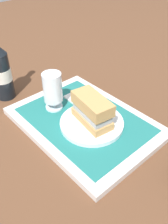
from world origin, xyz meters
The scene contains 8 objects.
ground_plane centered at (0.00, 0.00, 0.00)m, with size 3.00×3.00×0.00m, color brown.
tray centered at (0.00, 0.00, 0.01)m, with size 0.44×0.32×0.02m, color silver.
placemat centered at (0.00, 0.00, 0.02)m, with size 0.38×0.27×0.00m, color #1E6B66.
plate centered at (-0.03, 0.00, 0.03)m, with size 0.19×0.19×0.01m, color white.
sandwich centered at (-0.03, 0.00, 0.08)m, with size 0.14×0.08×0.08m.
beer_glass centered at (0.11, 0.03, 0.09)m, with size 0.06×0.06×0.12m.
napkin_folded centered at (0.09, -0.06, 0.02)m, with size 0.09×0.07×0.01m, color white.
beer_bottle centered at (0.30, 0.11, 0.10)m, with size 0.07×0.07×0.27m.
Camera 1 is at (-0.43, 0.39, 0.51)m, focal length 39.40 mm.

